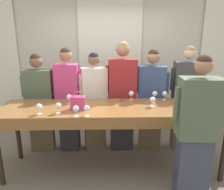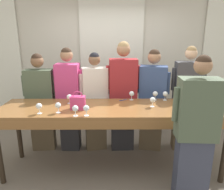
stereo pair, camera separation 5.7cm
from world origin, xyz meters
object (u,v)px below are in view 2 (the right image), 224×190
at_px(wine_glass_by_bottle, 155,94).
at_px(wine_glass_by_handbag, 86,108).
at_px(wine_glass_center_mid, 132,94).
at_px(host_pouring, 195,135).
at_px(wine_glass_back_mid, 39,106).
at_px(wine_glass_near_host, 153,100).
at_px(wine_bottle, 198,102).
at_px(guest_cream_sweater, 95,102).
at_px(wine_glass_center_right, 179,99).
at_px(guest_striped_shirt, 123,97).
at_px(wine_glass_back_left, 58,106).
at_px(wine_glass_center_left, 203,94).
at_px(guest_beige_cap, 187,100).
at_px(wine_glass_front_mid, 189,104).
at_px(tasting_bar, 112,114).
at_px(guest_pink_top, 69,100).
at_px(guest_navy_coat, 152,101).
at_px(wine_glass_front_right, 69,97).
at_px(wine_glass_back_right, 165,94).
at_px(handbag, 78,102).
at_px(wine_glass_front_left, 75,109).
at_px(guest_olive_jacket, 41,103).

distance_m(wine_glass_by_bottle, wine_glass_by_handbag, 1.18).
xyz_separation_m(wine_glass_center_mid, host_pouring, (0.61, -1.02, -0.19)).
distance_m(wine_glass_back_mid, wine_glass_near_host, 1.52).
bearing_deg(wine_glass_by_handbag, wine_bottle, 7.39).
xyz_separation_m(wine_glass_center_mid, guest_cream_sweater, (-0.58, 0.29, -0.22)).
xyz_separation_m(wine_glass_center_right, wine_glass_near_host, (-0.39, -0.05, 0.00)).
bearing_deg(wine_glass_by_handbag, host_pouring, -15.89).
bearing_deg(guest_striped_shirt, wine_glass_back_mid, -141.90).
bearing_deg(wine_glass_back_left, wine_glass_center_left, 14.59).
bearing_deg(guest_cream_sweater, wine_glass_center_left, -10.20).
distance_m(guest_beige_cap, host_pouring, 1.35).
height_order(wine_bottle, wine_glass_front_mid, wine_bottle).
bearing_deg(host_pouring, tasting_bar, 144.39).
relative_size(wine_glass_front_mid, guest_cream_sweater, 0.08).
bearing_deg(guest_pink_top, guest_navy_coat, 0.00).
relative_size(wine_glass_by_handbag, host_pouring, 0.08).
distance_m(tasting_bar, wine_glass_front_mid, 1.04).
height_order(wine_glass_front_right, wine_glass_center_mid, same).
height_order(wine_glass_back_right, wine_glass_near_host, same).
height_order(wine_glass_front_right, guest_beige_cap, guest_beige_cap).
bearing_deg(guest_beige_cap, wine_glass_front_mid, -107.35).
distance_m(handbag, guest_striped_shirt, 0.96).
relative_size(wine_glass_front_right, wine_glass_back_right, 1.00).
height_order(wine_bottle, wine_glass_front_right, wine_bottle).
relative_size(wine_glass_back_left, wine_glass_near_host, 1.00).
distance_m(wine_glass_center_left, wine_glass_by_bottle, 0.73).
distance_m(handbag, wine_glass_back_right, 1.34).
xyz_separation_m(wine_glass_front_mid, wine_glass_back_right, (-0.20, 0.48, -0.00)).
bearing_deg(wine_glass_near_host, wine_glass_center_right, 6.96).
relative_size(wine_glass_front_right, guest_pink_top, 0.08).
bearing_deg(guest_beige_cap, host_pouring, -104.77).
distance_m(tasting_bar, wine_glass_front_left, 0.58).
bearing_deg(guest_beige_cap, wine_glass_front_right, -166.38).
xyz_separation_m(wine_glass_center_right, guest_olive_jacket, (-2.15, 0.56, -0.23)).
xyz_separation_m(wine_glass_near_host, wine_glass_by_handbag, (-0.89, -0.34, -0.00)).
height_order(wine_bottle, guest_striped_shirt, guest_striped_shirt).
xyz_separation_m(wine_glass_front_mid, wine_glass_back_mid, (-1.95, -0.09, 0.00)).
distance_m(wine_glass_center_left, guest_cream_sweater, 1.71).
relative_size(wine_glass_back_mid, guest_beige_cap, 0.08).
xyz_separation_m(wine_glass_back_mid, wine_glass_near_host, (1.49, 0.26, 0.00)).
xyz_separation_m(handbag, wine_glass_front_right, (-0.16, 0.25, -0.00)).
relative_size(wine_glass_by_bottle, guest_cream_sweater, 0.08).
bearing_deg(wine_glass_back_right, wine_glass_near_host, -129.02).
distance_m(wine_bottle, wine_glass_front_left, 1.61).
distance_m(wine_glass_back_left, guest_olive_jacket, 1.01).
relative_size(wine_glass_front_mid, wine_glass_center_right, 1.00).
height_order(handbag, guest_beige_cap, guest_beige_cap).
bearing_deg(wine_glass_near_host, guest_cream_sweater, 144.08).
distance_m(wine_glass_front_left, guest_beige_cap, 1.98).
xyz_separation_m(wine_glass_back_mid, wine_glass_by_bottle, (1.59, 0.58, 0.00)).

